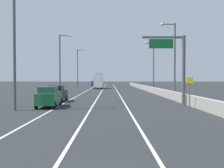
{
  "coord_description": "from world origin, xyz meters",
  "views": [
    {
      "loc": [
        -0.23,
        -4.89,
        2.9
      ],
      "look_at": [
        0.22,
        43.45,
        1.81
      ],
      "focal_mm": 41.15,
      "sensor_mm": 36.0,
      "label": 1
    }
  ],
  "objects_px": {
    "overhead_sign_gantry": "(177,61)",
    "lamp_post_left_near": "(17,42)",
    "lamp_post_right_third": "(152,63)",
    "car_gray_0": "(100,84)",
    "car_green_2": "(49,97)",
    "car_blue_1": "(94,83)",
    "lamp_post_right_second": "(173,55)",
    "car_black_3": "(57,94)",
    "lamp_post_left_far": "(78,66)",
    "speed_advisory_sign": "(190,90)",
    "box_truck": "(99,81)",
    "lamp_post_left_mid": "(61,60)"
  },
  "relations": [
    {
      "from": "lamp_post_left_far",
      "to": "car_black_3",
      "type": "relative_size",
      "value": 2.48
    },
    {
      "from": "lamp_post_right_third",
      "to": "car_black_3",
      "type": "bearing_deg",
      "value": -124.07
    },
    {
      "from": "speed_advisory_sign",
      "to": "car_black_3",
      "type": "distance_m",
      "value": 15.99
    },
    {
      "from": "car_blue_1",
      "to": "car_black_3",
      "type": "bearing_deg",
      "value": -90.29
    },
    {
      "from": "lamp_post_left_near",
      "to": "lamp_post_left_far",
      "type": "relative_size",
      "value": 1.0
    },
    {
      "from": "speed_advisory_sign",
      "to": "lamp_post_left_near",
      "type": "height_order",
      "value": "lamp_post_left_near"
    },
    {
      "from": "car_gray_0",
      "to": "car_black_3",
      "type": "relative_size",
      "value": 1.06
    },
    {
      "from": "lamp_post_right_third",
      "to": "car_green_2",
      "type": "xyz_separation_m",
      "value": [
        -15.28,
        -29.34,
        -5.07
      ]
    },
    {
      "from": "car_blue_1",
      "to": "lamp_post_right_third",
      "type": "bearing_deg",
      "value": -70.76
    },
    {
      "from": "lamp_post_left_far",
      "to": "car_black_3",
      "type": "xyz_separation_m",
      "value": [
        1.82,
        -36.86,
        -5.11
      ]
    },
    {
      "from": "lamp_post_right_third",
      "to": "lamp_post_right_second",
      "type": "bearing_deg",
      "value": -90.83
    },
    {
      "from": "speed_advisory_sign",
      "to": "box_truck",
      "type": "height_order",
      "value": "box_truck"
    },
    {
      "from": "lamp_post_right_second",
      "to": "lamp_post_left_far",
      "type": "distance_m",
      "value": 36.95
    },
    {
      "from": "lamp_post_right_third",
      "to": "lamp_post_left_near",
      "type": "bearing_deg",
      "value": -118.52
    },
    {
      "from": "lamp_post_left_mid",
      "to": "car_blue_1",
      "type": "xyz_separation_m",
      "value": [
        2.45,
        53.3,
        -5.17
      ]
    },
    {
      "from": "lamp_post_right_second",
      "to": "lamp_post_left_near",
      "type": "distance_m",
      "value": 21.56
    },
    {
      "from": "lamp_post_left_far",
      "to": "car_blue_1",
      "type": "bearing_deg",
      "value": 85.93
    },
    {
      "from": "lamp_post_left_near",
      "to": "lamp_post_left_mid",
      "type": "height_order",
      "value": "same"
    },
    {
      "from": "lamp_post_right_second",
      "to": "car_blue_1",
      "type": "xyz_separation_m",
      "value": [
        -15.1,
        63.11,
        -5.17
      ]
    },
    {
      "from": "car_black_3",
      "to": "box_truck",
      "type": "relative_size",
      "value": 0.56
    },
    {
      "from": "speed_advisory_sign",
      "to": "car_black_3",
      "type": "xyz_separation_m",
      "value": [
        -14.22,
        7.28,
        -0.77
      ]
    },
    {
      "from": "lamp_post_left_near",
      "to": "lamp_post_left_far",
      "type": "distance_m",
      "value": 45.71
    },
    {
      "from": "overhead_sign_gantry",
      "to": "car_green_2",
      "type": "relative_size",
      "value": 1.63
    },
    {
      "from": "lamp_post_left_far",
      "to": "lamp_post_right_second",
      "type": "bearing_deg",
      "value": -62.13
    },
    {
      "from": "speed_advisory_sign",
      "to": "car_blue_1",
      "type": "xyz_separation_m",
      "value": [
        -13.88,
        74.59,
        -0.84
      ]
    },
    {
      "from": "lamp_post_right_third",
      "to": "lamp_post_left_far",
      "type": "relative_size",
      "value": 1.0
    },
    {
      "from": "car_black_3",
      "to": "car_gray_0",
      "type": "bearing_deg",
      "value": 86.34
    },
    {
      "from": "lamp_post_left_mid",
      "to": "lamp_post_left_far",
      "type": "relative_size",
      "value": 1.0
    },
    {
      "from": "lamp_post_right_third",
      "to": "lamp_post_left_mid",
      "type": "xyz_separation_m",
      "value": [
        -17.83,
        -9.24,
        0.0
      ]
    },
    {
      "from": "speed_advisory_sign",
      "to": "car_gray_0",
      "type": "height_order",
      "value": "speed_advisory_sign"
    },
    {
      "from": "lamp_post_right_second",
      "to": "lamp_post_right_third",
      "type": "relative_size",
      "value": 1.0
    },
    {
      "from": "car_blue_1",
      "to": "car_black_3",
      "type": "relative_size",
      "value": 1.01
    },
    {
      "from": "lamp_post_right_third",
      "to": "car_gray_0",
      "type": "bearing_deg",
      "value": 111.86
    },
    {
      "from": "overhead_sign_gantry",
      "to": "lamp_post_left_near",
      "type": "xyz_separation_m",
      "value": [
        -15.49,
        -4.62,
        1.37
      ]
    },
    {
      "from": "lamp_post_left_far",
      "to": "car_gray_0",
      "type": "relative_size",
      "value": 2.33
    },
    {
      "from": "speed_advisory_sign",
      "to": "lamp_post_left_far",
      "type": "distance_m",
      "value": 47.17
    },
    {
      "from": "lamp_post_left_mid",
      "to": "box_truck",
      "type": "relative_size",
      "value": 1.38
    },
    {
      "from": "car_gray_0",
      "to": "car_blue_1",
      "type": "height_order",
      "value": "car_gray_0"
    },
    {
      "from": "car_blue_1",
      "to": "lamp_post_right_second",
      "type": "bearing_deg",
      "value": -76.54
    },
    {
      "from": "lamp_post_left_near",
      "to": "box_truck",
      "type": "bearing_deg",
      "value": 83.83
    },
    {
      "from": "lamp_post_left_mid",
      "to": "car_blue_1",
      "type": "relative_size",
      "value": 2.45
    },
    {
      "from": "lamp_post_right_second",
      "to": "lamp_post_right_third",
      "type": "height_order",
      "value": "same"
    },
    {
      "from": "lamp_post_left_near",
      "to": "car_green_2",
      "type": "height_order",
      "value": "lamp_post_left_near"
    },
    {
      "from": "lamp_post_right_second",
      "to": "car_gray_0",
      "type": "distance_m",
      "value": 51.34
    },
    {
      "from": "overhead_sign_gantry",
      "to": "lamp_post_left_far",
      "type": "height_order",
      "value": "lamp_post_left_far"
    },
    {
      "from": "car_blue_1",
      "to": "overhead_sign_gantry",
      "type": "bearing_deg",
      "value": -79.37
    },
    {
      "from": "lamp_post_right_second",
      "to": "car_blue_1",
      "type": "relative_size",
      "value": 2.45
    },
    {
      "from": "car_black_3",
      "to": "box_truck",
      "type": "height_order",
      "value": "box_truck"
    },
    {
      "from": "lamp_post_left_mid",
      "to": "car_black_3",
      "type": "relative_size",
      "value": 2.48
    },
    {
      "from": "car_blue_1",
      "to": "car_black_3",
      "type": "height_order",
      "value": "car_black_3"
    }
  ]
}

